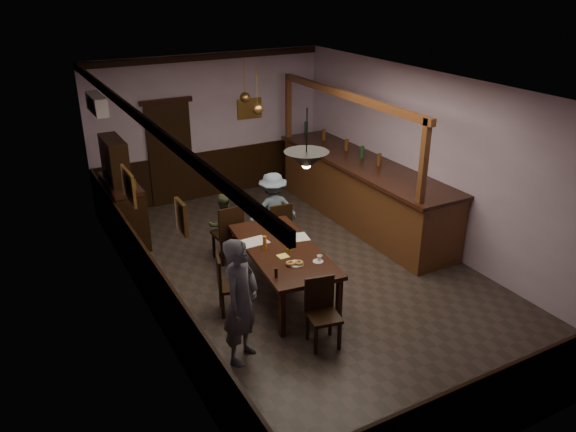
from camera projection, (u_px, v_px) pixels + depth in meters
room at (307, 187)px, 8.44m from camera, size 5.01×8.01×3.01m
dining_table at (283, 252)px, 8.26m from camera, size 1.23×2.29×0.75m
chair_far_left at (229, 231)px, 9.23m from camera, size 0.45×0.45×1.02m
chair_far_right at (279, 225)px, 9.57m from camera, size 0.43×0.43×0.91m
chair_near at (322, 309)px, 7.22m from camera, size 0.47×0.47×0.92m
chair_side at (227, 282)px, 7.86m from camera, size 0.48×0.48×0.90m
person_standing at (241, 301)px, 6.78m from camera, size 0.72×0.68×1.65m
person_seated_left at (223, 225)px, 9.46m from camera, size 0.60×0.50×1.12m
person_seated_right at (273, 210)px, 9.73m from camera, size 0.93×0.61×1.35m
newspaper_left at (254, 242)px, 8.42m from camera, size 0.43×0.31×0.01m
newspaper_right at (294, 238)px, 8.55m from camera, size 0.47×0.38×0.01m
napkin at (283, 256)px, 8.01m from camera, size 0.16×0.16×0.00m
saucer at (318, 261)px, 7.85m from camera, size 0.15×0.15×0.01m
coffee_cup at (319, 258)px, 7.86m from camera, size 0.09×0.09×0.07m
pastry_plate at (296, 264)px, 7.78m from camera, size 0.22×0.22×0.01m
pastry_ring_a at (290, 263)px, 7.74m from camera, size 0.13×0.13×0.04m
pastry_ring_b at (299, 263)px, 7.76m from camera, size 0.13×0.13×0.04m
soda_can at (289, 247)px, 8.15m from camera, size 0.07×0.07×0.12m
beer_glass at (265, 243)px, 8.18m from camera, size 0.06×0.06×0.20m
water_glass at (290, 240)px, 8.30m from camera, size 0.06×0.06×0.15m
pepper_mill at (276, 273)px, 7.43m from camera, size 0.04×0.04×0.14m
sideboard at (122, 200)px, 9.93m from camera, size 0.51×1.43×1.89m
bar_counter at (362, 190)px, 10.70m from camera, size 1.06×4.55×2.54m
door_back at (170, 155)px, 11.40m from camera, size 0.90×0.06×2.10m
ac_unit at (97, 104)px, 9.34m from camera, size 0.20×0.85×0.30m
picture_left_small at (181, 217)px, 5.81m from camera, size 0.04×0.28×0.36m
picture_left_large at (129, 186)px, 7.92m from camera, size 0.04×0.62×0.48m
picture_back at (250, 109)px, 11.89m from camera, size 0.55×0.04×0.42m
pendant_iron at (306, 160)px, 6.91m from camera, size 0.56×0.56×0.76m
pendant_brass_mid at (258, 109)px, 9.67m from camera, size 0.20×0.20×0.81m
pendant_brass_far at (245, 98)px, 10.53m from camera, size 0.20×0.20×0.81m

